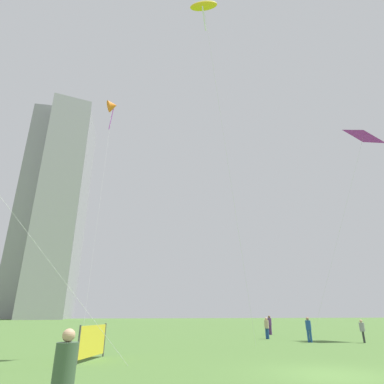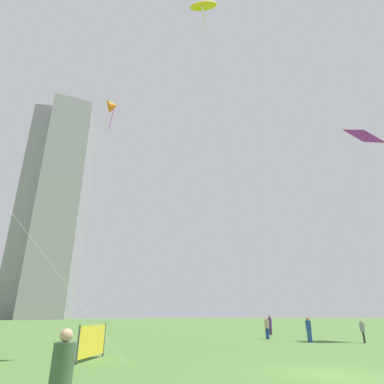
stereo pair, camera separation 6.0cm
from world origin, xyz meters
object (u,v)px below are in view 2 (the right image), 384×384
at_px(person_standing_1, 309,328).
at_px(person_standing_4, 61,374).
at_px(kite_flying_3, 364,136).
at_px(distant_highrise_0, 57,202).
at_px(kite_flying_1, 113,106).
at_px(event_banner, 92,341).
at_px(distant_highrise_1, 55,209).
at_px(person_standing_3, 267,326).
at_px(kite_flying_2, 204,7).
at_px(person_standing_2, 270,324).
at_px(person_standing_0, 363,329).

xyz_separation_m(person_standing_1, person_standing_4, (-14.73, -16.87, 0.00)).
bearing_deg(kite_flying_3, distant_highrise_0, 115.89).
bearing_deg(distant_highrise_0, kite_flying_1, -86.73).
distance_m(kite_flying_3, event_banner, 31.10).
height_order(person_standing_1, distant_highrise_1, distant_highrise_1).
bearing_deg(event_banner, person_standing_1, 23.76).
relative_size(person_standing_3, distant_highrise_1, 0.02).
bearing_deg(event_banner, kite_flying_1, 95.51).
bearing_deg(person_standing_1, person_standing_4, 82.16).
distance_m(person_standing_1, event_banner, 16.44).
xyz_separation_m(kite_flying_3, distant_highrise_0, (-52.60, 108.36, 25.97)).
bearing_deg(kite_flying_2, person_standing_2, 55.53).
bearing_deg(person_standing_0, kite_flying_3, -32.42).
xyz_separation_m(person_standing_2, person_standing_4, (-15.74, -25.90, -0.03)).
bearing_deg(person_standing_2, kite_flying_3, 8.95).
relative_size(person_standing_0, event_banner, 0.59).
distance_m(person_standing_3, event_banner, 17.01).
distance_m(kite_flying_3, distant_highrise_0, 123.22).
relative_size(kite_flying_1, distant_highrise_0, 0.36).
height_order(person_standing_0, kite_flying_2, kite_flying_2).
xyz_separation_m(kite_flying_2, distant_highrise_1, (-38.23, 129.02, 21.62)).
distance_m(person_standing_4, kite_flying_1, 45.88).
distance_m(kite_flying_1, distant_highrise_1, 110.75).
height_order(person_standing_0, person_standing_3, person_standing_3).
bearing_deg(distant_highrise_0, person_standing_2, -78.68).
distance_m(kite_flying_1, kite_flying_2, 25.68).
bearing_deg(kite_flying_2, kite_flying_3, 19.22).
bearing_deg(kite_flying_2, person_standing_1, 32.29).
xyz_separation_m(person_standing_1, person_standing_3, (-1.64, 3.85, -0.03)).
bearing_deg(person_standing_4, distant_highrise_0, 132.45).
distance_m(person_standing_4, kite_flying_3, 34.61).
height_order(person_standing_0, distant_highrise_0, distant_highrise_0).
relative_size(person_standing_1, distant_highrise_0, 0.02).
bearing_deg(kite_flying_1, event_banner, -84.49).
distance_m(person_standing_1, person_standing_2, 9.09).
height_order(kite_flying_1, kite_flying_2, kite_flying_1).
relative_size(kite_flying_3, distant_highrise_1, 0.21).
bearing_deg(kite_flying_1, person_standing_0, -41.84).
bearing_deg(person_standing_3, person_standing_1, 166.39).
distance_m(person_standing_2, kite_flying_1, 36.24).
bearing_deg(person_standing_1, distant_highrise_0, -34.98).
relative_size(person_standing_0, person_standing_4, 0.90).
bearing_deg(person_standing_1, kite_flying_2, 65.57).
xyz_separation_m(person_standing_4, kite_flying_1, (-2.67, 34.62, 30.00)).
height_order(kite_flying_1, event_banner, kite_flying_1).
relative_size(kite_flying_1, kite_flying_3, 1.61).
height_order(person_standing_0, person_standing_2, person_standing_2).
bearing_deg(person_standing_1, distant_highrise_1, -35.68).
relative_size(person_standing_2, person_standing_3, 1.07).
bearing_deg(distant_highrise_0, person_standing_1, -80.93).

